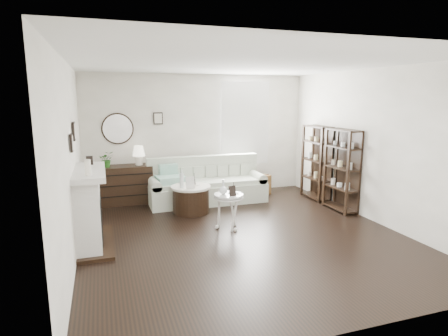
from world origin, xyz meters
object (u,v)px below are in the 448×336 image
object	(u,v)px
sofa	(207,187)
drum_table	(191,199)
dresser	(123,185)
pedestal_table	(229,197)

from	to	relation	value
sofa	drum_table	distance (m)	0.84
dresser	drum_table	distance (m)	1.61
drum_table	pedestal_table	distance (m)	1.18
sofa	pedestal_table	size ratio (longest dim) A/B	4.06
sofa	dresser	bearing A→B (deg)	166.97
pedestal_table	dresser	bearing A→B (deg)	126.79
sofa	pedestal_table	bearing A→B (deg)	-93.32
drum_table	pedestal_table	bearing A→B (deg)	-69.49
dresser	pedestal_table	distance (m)	2.68
sofa	drum_table	xyz separation A→B (m)	(-0.50, -0.68, -0.05)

